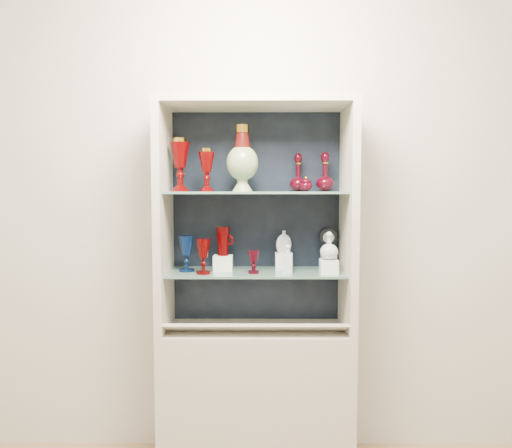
{
  "coord_description": "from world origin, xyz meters",
  "views": [
    {
      "loc": [
        0.01,
        -1.05,
        1.5
      ],
      "look_at": [
        0.0,
        1.53,
        1.3
      ],
      "focal_mm": 35.0,
      "sensor_mm": 36.0,
      "label": 1
    }
  ],
  "objects_px": {
    "pedestal_lamp_right": "(180,165)",
    "ruby_pitcher": "(223,241)",
    "ruby_decanter_b": "(325,170)",
    "clear_round_decanter": "(329,246)",
    "cobalt_goblet": "(186,254)",
    "ruby_decanter_a": "(298,170)",
    "flat_flask": "(284,241)",
    "cameo_medallion": "(329,238)",
    "pedestal_lamp_left": "(207,170)",
    "clear_square_bottle": "(288,259)",
    "ruby_goblet_tall": "(203,257)",
    "enamel_urn": "(242,158)",
    "ruby_goblet_small": "(254,262)",
    "lidded_bowl": "(306,184)"
  },
  "relations": [
    {
      "from": "cobalt_goblet",
      "to": "lidded_bowl",
      "type": "bearing_deg",
      "value": 2.0
    },
    {
      "from": "clear_square_bottle",
      "to": "cameo_medallion",
      "type": "height_order",
      "value": "cameo_medallion"
    },
    {
      "from": "ruby_pitcher",
      "to": "flat_flask",
      "type": "height_order",
      "value": "ruby_pitcher"
    },
    {
      "from": "enamel_urn",
      "to": "ruby_decanter_b",
      "type": "xyz_separation_m",
      "value": [
        0.44,
        0.11,
        -0.06
      ]
    },
    {
      "from": "ruby_decanter_a",
      "to": "pedestal_lamp_right",
      "type": "bearing_deg",
      "value": -170.39
    },
    {
      "from": "pedestal_lamp_right",
      "to": "clear_round_decanter",
      "type": "relative_size",
      "value": 1.98
    },
    {
      "from": "ruby_decanter_a",
      "to": "enamel_urn",
      "type": "bearing_deg",
      "value": -156.46
    },
    {
      "from": "pedestal_lamp_right",
      "to": "cameo_medallion",
      "type": "height_order",
      "value": "pedestal_lamp_right"
    },
    {
      "from": "enamel_urn",
      "to": "ruby_goblet_small",
      "type": "distance_m",
      "value": 0.53
    },
    {
      "from": "ruby_decanter_a",
      "to": "ruby_goblet_tall",
      "type": "height_order",
      "value": "ruby_decanter_a"
    },
    {
      "from": "lidded_bowl",
      "to": "flat_flask",
      "type": "xyz_separation_m",
      "value": [
        -0.11,
        0.04,
        -0.31
      ]
    },
    {
      "from": "cameo_medallion",
      "to": "ruby_goblet_tall",
      "type": "bearing_deg",
      "value": -146.27
    },
    {
      "from": "pedestal_lamp_left",
      "to": "clear_round_decanter",
      "type": "relative_size",
      "value": 1.58
    },
    {
      "from": "pedestal_lamp_left",
      "to": "ruby_goblet_tall",
      "type": "distance_m",
      "value": 0.44
    },
    {
      "from": "cobalt_goblet",
      "to": "flat_flask",
      "type": "distance_m",
      "value": 0.52
    },
    {
      "from": "cobalt_goblet",
      "to": "ruby_goblet_tall",
      "type": "relative_size",
      "value": 1.05
    },
    {
      "from": "ruby_decanter_a",
      "to": "clear_square_bottle",
      "type": "xyz_separation_m",
      "value": [
        -0.06,
        -0.15,
        -0.46
      ]
    },
    {
      "from": "pedestal_lamp_left",
      "to": "ruby_decanter_a",
      "type": "height_order",
      "value": "ruby_decanter_a"
    },
    {
      "from": "pedestal_lamp_right",
      "to": "clear_square_bottle",
      "type": "distance_m",
      "value": 0.74
    },
    {
      "from": "cobalt_goblet",
      "to": "cameo_medallion",
      "type": "height_order",
      "value": "cameo_medallion"
    },
    {
      "from": "clear_round_decanter",
      "to": "pedestal_lamp_left",
      "type": "bearing_deg",
      "value": 178.89
    },
    {
      "from": "ruby_pitcher",
      "to": "cameo_medallion",
      "type": "xyz_separation_m",
      "value": [
        0.57,
        0.11,
        0.0
      ]
    },
    {
      "from": "enamel_urn",
      "to": "pedestal_lamp_right",
      "type": "bearing_deg",
      "value": 175.71
    },
    {
      "from": "cobalt_goblet",
      "to": "ruby_goblet_tall",
      "type": "distance_m",
      "value": 0.12
    },
    {
      "from": "flat_flask",
      "to": "ruby_pitcher",
      "type": "bearing_deg",
      "value": 165.75
    },
    {
      "from": "clear_square_bottle",
      "to": "flat_flask",
      "type": "distance_m",
      "value": 0.14
    },
    {
      "from": "pedestal_lamp_right",
      "to": "enamel_urn",
      "type": "relative_size",
      "value": 0.81
    },
    {
      "from": "ruby_decanter_b",
      "to": "clear_round_decanter",
      "type": "bearing_deg",
      "value": -86.84
    },
    {
      "from": "ruby_goblet_tall",
      "to": "flat_flask",
      "type": "xyz_separation_m",
      "value": [
        0.42,
        0.14,
        0.06
      ]
    },
    {
      "from": "pedestal_lamp_right",
      "to": "ruby_pitcher",
      "type": "height_order",
      "value": "pedestal_lamp_right"
    },
    {
      "from": "ruby_goblet_small",
      "to": "cobalt_goblet",
      "type": "bearing_deg",
      "value": 170.59
    },
    {
      "from": "clear_square_bottle",
      "to": "clear_round_decanter",
      "type": "height_order",
      "value": "clear_round_decanter"
    },
    {
      "from": "clear_round_decanter",
      "to": "ruby_decanter_b",
      "type": "bearing_deg",
      "value": 93.16
    },
    {
      "from": "ruby_decanter_a",
      "to": "ruby_goblet_tall",
      "type": "bearing_deg",
      "value": -160.72
    },
    {
      "from": "cobalt_goblet",
      "to": "pedestal_lamp_right",
      "type": "bearing_deg",
      "value": -170.04
    },
    {
      "from": "ruby_decanter_b",
      "to": "cobalt_goblet",
      "type": "bearing_deg",
      "value": -173.61
    },
    {
      "from": "pedestal_lamp_right",
      "to": "ruby_decanter_b",
      "type": "xyz_separation_m",
      "value": [
        0.76,
        0.09,
        -0.03
      ]
    },
    {
      "from": "ruby_pitcher",
      "to": "clear_square_bottle",
      "type": "height_order",
      "value": "ruby_pitcher"
    },
    {
      "from": "cobalt_goblet",
      "to": "ruby_goblet_small",
      "type": "bearing_deg",
      "value": -9.41
    },
    {
      "from": "ruby_goblet_small",
      "to": "cameo_medallion",
      "type": "xyz_separation_m",
      "value": [
        0.41,
        0.19,
        0.1
      ]
    },
    {
      "from": "ruby_goblet_tall",
      "to": "flat_flask",
      "type": "height_order",
      "value": "flat_flask"
    },
    {
      "from": "pedestal_lamp_right",
      "to": "clear_round_decanter",
      "type": "bearing_deg",
      "value": -3.45
    },
    {
      "from": "lidded_bowl",
      "to": "flat_flask",
      "type": "relative_size",
      "value": 0.65
    },
    {
      "from": "pedestal_lamp_left",
      "to": "enamel_urn",
      "type": "distance_m",
      "value": 0.19
    },
    {
      "from": "enamel_urn",
      "to": "ruby_goblet_small",
      "type": "bearing_deg",
      "value": -27.1
    },
    {
      "from": "pedestal_lamp_right",
      "to": "ruby_pitcher",
      "type": "bearing_deg",
      "value": 8.69
    },
    {
      "from": "ruby_goblet_tall",
      "to": "flat_flask",
      "type": "distance_m",
      "value": 0.44
    },
    {
      "from": "pedestal_lamp_left",
      "to": "clear_square_bottle",
      "type": "bearing_deg",
      "value": -1.62
    },
    {
      "from": "ruby_decanter_a",
      "to": "clear_round_decanter",
      "type": "height_order",
      "value": "ruby_decanter_a"
    },
    {
      "from": "lidded_bowl",
      "to": "clear_square_bottle",
      "type": "distance_m",
      "value": 0.4
    }
  ]
}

